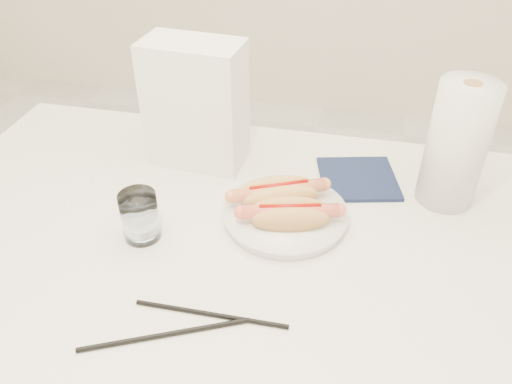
% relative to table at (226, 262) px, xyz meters
% --- Properties ---
extents(table, '(1.20, 0.80, 0.75)m').
position_rel_table_xyz_m(table, '(0.00, 0.00, 0.00)').
color(table, silver).
rests_on(table, ground).
extents(plate, '(0.24, 0.24, 0.02)m').
position_rel_table_xyz_m(plate, '(0.09, 0.07, 0.07)').
color(plate, white).
rests_on(plate, table).
extents(hotdog_left, '(0.17, 0.12, 0.05)m').
position_rel_table_xyz_m(hotdog_left, '(0.08, 0.10, 0.10)').
color(hotdog_left, tan).
rests_on(hotdog_left, plate).
extents(hotdog_right, '(0.17, 0.10, 0.05)m').
position_rel_table_xyz_m(hotdog_right, '(0.11, 0.04, 0.10)').
color(hotdog_right, tan).
rests_on(hotdog_right, plate).
extents(water_glass, '(0.06, 0.06, 0.09)m').
position_rel_table_xyz_m(water_glass, '(-0.14, -0.03, 0.10)').
color(water_glass, white).
rests_on(water_glass, table).
extents(chopstick_near, '(0.23, 0.01, 0.01)m').
position_rel_table_xyz_m(chopstick_near, '(0.03, -0.17, 0.06)').
color(chopstick_near, black).
rests_on(chopstick_near, table).
extents(chopstick_far, '(0.23, 0.11, 0.01)m').
position_rel_table_xyz_m(chopstick_far, '(-0.03, -0.22, 0.06)').
color(chopstick_far, black).
rests_on(chopstick_far, table).
extents(napkin_box, '(0.20, 0.12, 0.26)m').
position_rel_table_xyz_m(napkin_box, '(-0.12, 0.24, 0.19)').
color(napkin_box, white).
rests_on(napkin_box, table).
extents(navy_napkin, '(0.18, 0.18, 0.01)m').
position_rel_table_xyz_m(navy_napkin, '(0.22, 0.23, 0.06)').
color(navy_napkin, '#121B39').
rests_on(navy_napkin, table).
extents(paper_towel_roll, '(0.14, 0.14, 0.24)m').
position_rel_table_xyz_m(paper_towel_roll, '(0.38, 0.20, 0.18)').
color(paper_towel_roll, silver).
rests_on(paper_towel_roll, table).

